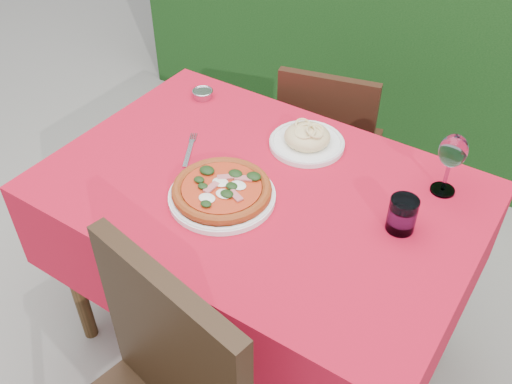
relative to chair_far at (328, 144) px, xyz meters
The scene contains 9 objects.
ground 0.81m from the chair_far, 81.69° to the right, with size 60.00×60.00×0.00m, color slate.
dining_table 0.67m from the chair_far, 81.69° to the right, with size 1.26×0.86×0.75m.
chair_far is the anchor object (origin of this frame).
pizza_plate 0.82m from the chair_far, 87.17° to the right, with size 0.35×0.35×0.06m.
pasta_plate 0.51m from the chair_far, 74.52° to the right, with size 0.24×0.24×0.07m.
water_glass 0.84m from the chair_far, 49.36° to the right, with size 0.08×0.08×0.10m.
wine_glass 0.78m from the chair_far, 34.35° to the right, with size 0.08×0.08×0.19m.
fork 0.72m from the chair_far, 105.31° to the right, with size 0.02×0.19×0.01m, color #B6B6BD.
steel_ramekin 0.57m from the chair_far, 134.73° to the right, with size 0.07×0.07×0.03m, color #B9B8C0.
Camera 1 is at (0.70, -1.07, 1.82)m, focal length 40.00 mm.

